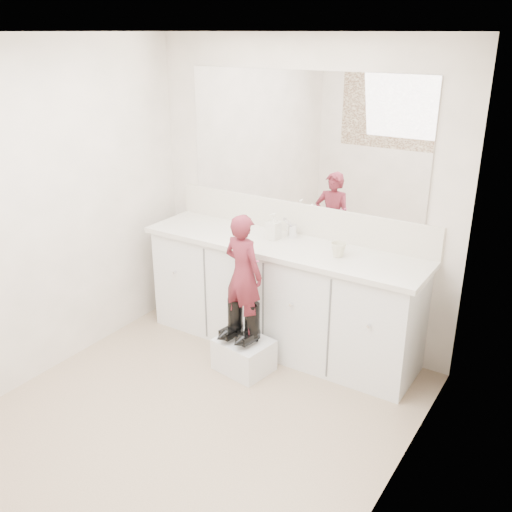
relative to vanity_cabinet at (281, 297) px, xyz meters
The scene contains 17 objects.
floor 1.30m from the vanity_cabinet, 90.00° to the right, with size 3.00×3.00×0.00m, color #867257.
ceiling 2.32m from the vanity_cabinet, 90.00° to the right, with size 3.00×3.00×0.00m, color white.
wall_back 0.82m from the vanity_cabinet, 90.00° to the left, with size 2.60×2.60×0.00m, color #BFB4A3.
wall_left 1.95m from the vanity_cabinet, 136.70° to the right, with size 3.00×3.00×0.00m, color #BFB4A3.
wall_right 1.95m from the vanity_cabinet, 43.30° to the right, with size 3.00×3.00×0.00m, color #BFB4A3.
vanity_cabinet is the anchor object (origin of this frame).
countertop 0.45m from the vanity_cabinet, 90.00° to the right, with size 2.28×0.58×0.04m, color beige.
backsplash 0.64m from the vanity_cabinet, 90.00° to the left, with size 2.28×0.03×0.25m, color beige.
mirror 1.24m from the vanity_cabinet, 90.00° to the left, with size 2.00×0.02×1.00m, color white.
faucet 0.54m from the vanity_cabinet, 90.00° to the left, with size 0.08×0.08×0.10m, color silver.
cup 0.71m from the vanity_cabinet, ahead, with size 0.11×0.11×0.10m, color beige.
soap_bottle 0.58m from the vanity_cabinet, 160.51° to the left, with size 0.09×0.10×0.21m, color silver.
step_stool 0.56m from the vanity_cabinet, 95.42° to the right, with size 0.39×0.32×0.25m, color silver.
boot_left 0.49m from the vanity_cabinet, 104.18° to the right, with size 0.12×0.22×0.32m, color black, non-canonical shape.
boot_right 0.48m from the vanity_cabinet, 86.39° to the right, with size 0.12×0.22×0.32m, color black, non-canonical shape.
toddler 0.60m from the vanity_cabinet, 95.42° to the right, with size 0.32×0.21×0.89m, color #992F40.
toothbrush 0.67m from the vanity_cabinet, 87.00° to the right, with size 0.01×0.01×0.14m, color pink.
Camera 1 is at (2.03, -2.34, 2.41)m, focal length 40.00 mm.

